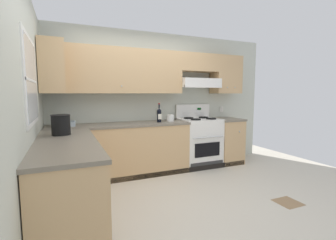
{
  "coord_description": "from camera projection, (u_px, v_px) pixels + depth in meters",
  "views": [
    {
      "loc": [
        -1.25,
        -2.8,
        1.42
      ],
      "look_at": [
        0.26,
        0.7,
        1.0
      ],
      "focal_mm": 25.88,
      "sensor_mm": 36.0,
      "label": 1
    }
  ],
  "objects": [
    {
      "name": "ground_plane",
      "position": [
        171.0,
        201.0,
        3.2
      ],
      "size": [
        7.04,
        7.04,
        0.0
      ],
      "primitive_type": "plane",
      "color": "beige"
    },
    {
      "name": "wall_left",
      "position": [
        29.0,
        100.0,
        2.63
      ],
      "size": [
        0.47,
        4.0,
        2.55
      ],
      "color": "beige",
      "rests_on": "ground_plane"
    },
    {
      "name": "bucket",
      "position": [
        61.0,
        124.0,
        2.96
      ],
      "size": [
        0.23,
        0.23,
        0.25
      ],
      "color": "black",
      "rests_on": "counter_left_run"
    },
    {
      "name": "wall_back",
      "position": [
        157.0,
        90.0,
        4.59
      ],
      "size": [
        4.68,
        0.57,
        2.55
      ],
      "color": "beige",
      "rests_on": "ground_plane"
    },
    {
      "name": "paper_towel_roll",
      "position": [
        170.0,
        118.0,
        4.46
      ],
      "size": [
        0.13,
        0.13,
        0.12
      ],
      "color": "white",
      "rests_on": "counter_back_run"
    },
    {
      "name": "counter_left_run",
      "position": [
        68.0,
        182.0,
        2.66
      ],
      "size": [
        0.63,
        1.91,
        0.91
      ],
      "color": "tan",
      "rests_on": "ground_plane"
    },
    {
      "name": "stove",
      "position": [
        199.0,
        142.0,
        4.75
      ],
      "size": [
        0.76,
        0.62,
        1.2
      ],
      "color": "white",
      "rests_on": "ground_plane"
    },
    {
      "name": "bowl",
      "position": [
        64.0,
        125.0,
        3.77
      ],
      "size": [
        0.33,
        0.22,
        0.07
      ],
      "color": "#9EADB7",
      "rests_on": "counter_back_run"
    },
    {
      "name": "wine_bottle",
      "position": [
        159.0,
        115.0,
        4.29
      ],
      "size": [
        0.08,
        0.08,
        0.34
      ],
      "color": "black",
      "rests_on": "counter_back_run"
    },
    {
      "name": "floor_accent_tile",
      "position": [
        288.0,
        202.0,
        3.16
      ],
      "size": [
        0.3,
        0.3,
        0.01
      ],
      "primitive_type": "cube",
      "color": "olive",
      "rests_on": "ground_plane"
    },
    {
      "name": "counter_back_run",
      "position": [
        143.0,
        148.0,
        4.29
      ],
      "size": [
        3.6,
        0.65,
        0.91
      ],
      "color": "tan",
      "rests_on": "ground_plane"
    }
  ]
}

